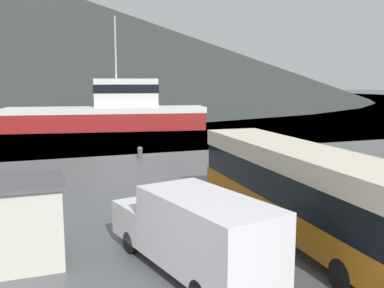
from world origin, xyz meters
name	(u,v)px	position (x,y,z in m)	size (l,w,h in m)	color
water_surface	(62,97)	(0.00, 143.92, 0.00)	(240.00, 240.00, 0.00)	slate
hill_backdrop	(33,39)	(-8.38, 152.47, 19.42)	(218.80, 218.80, 38.84)	#2D332D
tour_bus	(296,185)	(-0.36, 5.49, 1.78)	(2.99, 12.02, 3.15)	#B26614
delivery_van	(194,231)	(-4.87, 3.75, 1.25)	(3.40, 6.66, 2.36)	silver
fishing_boat	(111,111)	(-0.97, 40.40, 2.09)	(22.15, 8.00, 12.33)	maroon
storage_bin	(291,179)	(2.67, 10.40, 0.69)	(0.99, 1.29, 1.36)	olive
dock_kiosk	(13,222)	(-9.69, 6.21, 1.28)	(3.01, 2.54, 2.54)	beige
mooring_bollard	(140,152)	(-2.07, 22.21, 0.45)	(0.40, 0.40, 0.84)	#4C4C51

